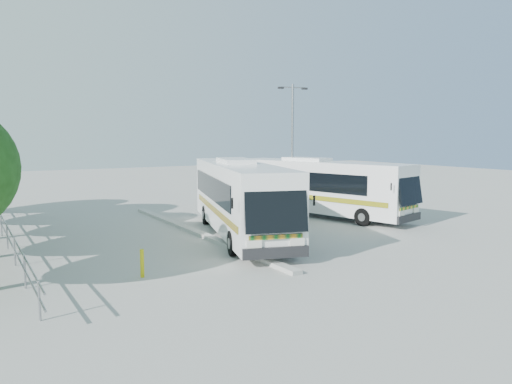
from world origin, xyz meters
TOP-DOWN VIEW (x-y plane):
  - ground at (0.00, 0.00)m, footprint 100.00×100.00m
  - kerb_divider at (-2.30, 2.00)m, footprint 0.40×16.00m
  - railing at (-10.00, 4.00)m, footprint 0.06×22.00m
  - coach_main at (-0.74, 0.64)m, footprint 5.58×11.83m
  - coach_adjacent at (5.76, 3.20)m, footprint 4.96×11.22m
  - lamppost at (5.26, 5.15)m, footprint 1.80×0.54m
  - bollard at (-6.67, -3.61)m, footprint 0.13×0.13m

SIDE VIEW (x-z plane):
  - ground at x=0.00m, z-range 0.00..0.00m
  - kerb_divider at x=-2.30m, z-range 0.00..0.15m
  - bollard at x=-6.67m, z-range 0.00..0.91m
  - railing at x=-10.00m, z-range 0.24..1.24m
  - coach_adjacent at x=5.76m, z-range 0.15..3.21m
  - coach_main at x=-0.74m, z-range 0.16..3.39m
  - lamppost at x=5.26m, z-range 0.39..7.80m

